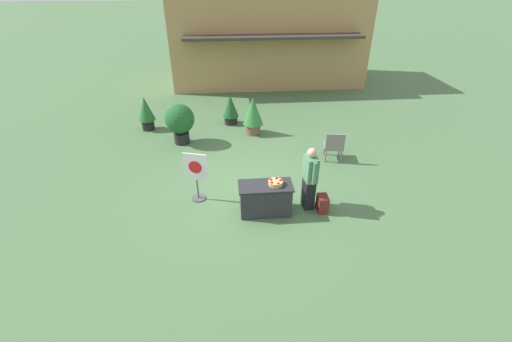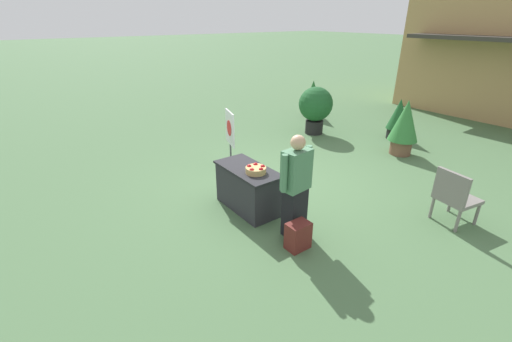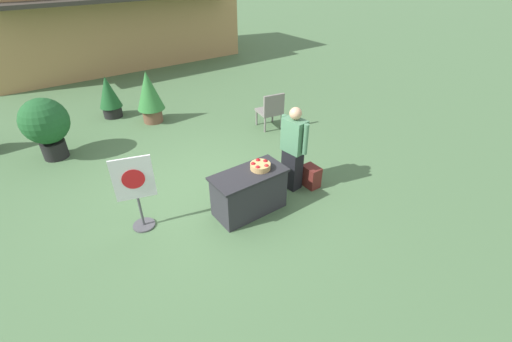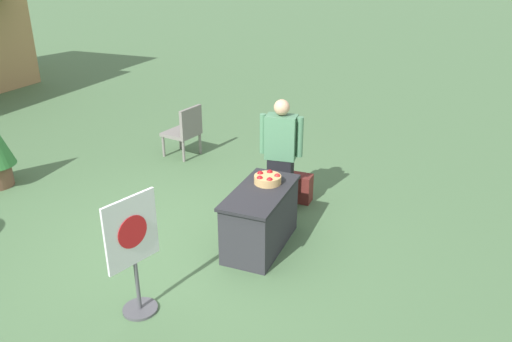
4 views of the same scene
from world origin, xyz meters
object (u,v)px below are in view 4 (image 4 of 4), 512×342
object	(u,v)px
backpack	(300,188)
person_visitor	(281,155)
display_table	(260,218)
patio_chair	(185,129)
apple_basket	(268,179)
poster_board	(134,251)

from	to	relation	value
backpack	person_visitor	bearing A→B (deg)	147.29
display_table	person_visitor	size ratio (longest dim) A/B	0.79
backpack	patio_chair	size ratio (longest dim) A/B	0.45
patio_chair	person_visitor	bearing A→B (deg)	160.60
apple_basket	patio_chair	bearing A→B (deg)	48.37
display_table	apple_basket	size ratio (longest dim) A/B	3.75
apple_basket	poster_board	distance (m)	2.00
patio_chair	display_table	bearing A→B (deg)	145.56
person_visitor	patio_chair	size ratio (longest dim) A/B	1.73
person_visitor	backpack	bearing A→B (deg)	141.02
person_visitor	apple_basket	bearing A→B (deg)	1.87
apple_basket	patio_chair	size ratio (longest dim) A/B	0.36
apple_basket	patio_chair	world-z (taller)	patio_chair
person_visitor	backpack	distance (m)	0.72
display_table	person_visitor	world-z (taller)	person_visitor
apple_basket	person_visitor	distance (m)	0.84
apple_basket	backpack	distance (m)	1.31
person_visitor	backpack	size ratio (longest dim) A/B	3.85
apple_basket	poster_board	world-z (taller)	poster_board
apple_basket	person_visitor	world-z (taller)	person_visitor
poster_board	display_table	bearing A→B (deg)	84.61
apple_basket	person_visitor	bearing A→B (deg)	8.13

